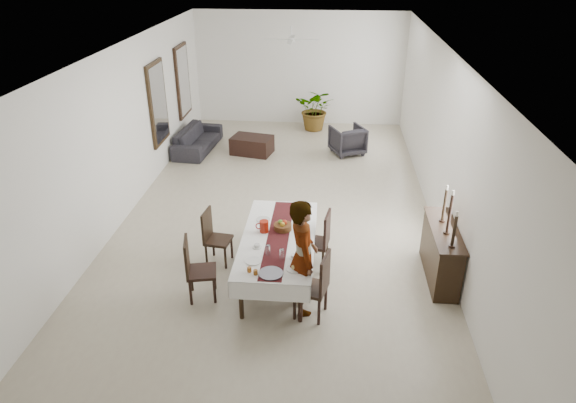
{
  "coord_description": "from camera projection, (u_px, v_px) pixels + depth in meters",
  "views": [
    {
      "loc": [
        0.95,
        -8.85,
        4.86
      ],
      "look_at": [
        0.3,
        -1.37,
        1.05
      ],
      "focal_mm": 32.0,
      "sensor_mm": 36.0,
      "label": 1
    }
  ],
  "objects": [
    {
      "name": "chair_right_far_leg_br",
      "position": [
        306.0,
        248.0,
        8.71
      ],
      "size": [
        0.05,
        0.05,
        0.43
      ],
      "primitive_type": "cylinder",
      "rotation": [
        0.0,
        0.0,
        -0.17
      ],
      "color": "black",
      "rests_on": "floor"
    },
    {
      "name": "coffee_table",
      "position": [
        252.0,
        145.0,
        13.1
      ],
      "size": [
        1.12,
        0.87,
        0.44
      ],
      "primitive_type": "cube",
      "rotation": [
        0.0,
        0.0,
        -0.22
      ],
      "color": "black",
      "rests_on": "floor"
    },
    {
      "name": "wine_glass_near",
      "position": [
        282.0,
        254.0,
        7.43
      ],
      "size": [
        0.07,
        0.07,
        0.16
      ],
      "primitive_type": "cylinder",
      "color": "white",
      "rests_on": "tablecloth_top"
    },
    {
      "name": "chair_right_far_back",
      "position": [
        327.0,
        229.0,
        8.23
      ],
      "size": [
        0.11,
        0.43,
        0.55
      ],
      "primitive_type": "cube",
      "rotation": [
        0.0,
        0.0,
        1.4
      ],
      "color": "black",
      "rests_on": "chair_right_far_seat"
    },
    {
      "name": "candlestick_near_base",
      "position": [
        452.0,
        246.0,
        7.46
      ],
      "size": [
        0.1,
        0.1,
        0.03
      ],
      "primitive_type": "cylinder",
      "color": "black",
      "rests_on": "sideboard_top"
    },
    {
      "name": "candlestick_mid_candle",
      "position": [
        453.0,
        193.0,
        7.5
      ],
      "size": [
        0.03,
        0.03,
        0.08
      ],
      "primitive_type": "cylinder",
      "color": "beige",
      "rests_on": "candlestick_mid_shaft"
    },
    {
      "name": "saucer_left",
      "position": [
        257.0,
        247.0,
        7.75
      ],
      "size": [
        0.14,
        0.14,
        0.01
      ],
      "primitive_type": "cylinder",
      "color": "white",
      "rests_on": "tablecloth_top"
    },
    {
      "name": "jam_jar_a",
      "position": [
        255.0,
        272.0,
        7.11
      ],
      "size": [
        0.06,
        0.06,
        0.07
      ],
      "primitive_type": "cylinder",
      "color": "brown",
      "rests_on": "tablecloth_top"
    },
    {
      "name": "chair_right_near_leg_fl",
      "position": [
        319.0,
        312.0,
        7.2
      ],
      "size": [
        0.05,
        0.05,
        0.44
      ],
      "primitive_type": "cylinder",
      "rotation": [
        0.0,
        0.0,
        -0.25
      ],
      "color": "black",
      "rests_on": "floor"
    },
    {
      "name": "bread_near_right",
      "position": [
        294.0,
        267.0,
        7.22
      ],
      "size": [
        0.09,
        0.09,
        0.09
      ],
      "primitive_type": "sphere",
      "color": "#D4B867",
      "rests_on": "plate_near_right"
    },
    {
      "name": "tablecloth_drape_left",
      "position": [
        243.0,
        243.0,
        8.14
      ],
      "size": [
        0.01,
        2.48,
        0.29
      ],
      "primitive_type": "cube",
      "rotation": [
        0.0,
        0.0,
        0.0
      ],
      "color": "white",
      "rests_on": "dining_table_top"
    },
    {
      "name": "table_runner",
      "position": [
        278.0,
        237.0,
        8.03
      ],
      "size": [
        0.34,
        2.4,
        0.0
      ],
      "primitive_type": "cube",
      "rotation": [
        0.0,
        0.0,
        0.0
      ],
      "color": "#55181B",
      "rests_on": "tablecloth_top"
    },
    {
      "name": "chair_right_far_leg_fl",
      "position": [
        323.0,
        262.0,
        8.33
      ],
      "size": [
        0.05,
        0.05,
        0.43
      ],
      "primitive_type": "cylinder",
      "rotation": [
        0.0,
        0.0,
        -0.17
      ],
      "color": "black",
      "rests_on": "floor"
    },
    {
      "name": "chair_left_near_leg_br",
      "position": [
        215.0,
        291.0,
        7.64
      ],
      "size": [
        0.05,
        0.05,
        0.43
      ],
      "primitive_type": "cylinder",
      "rotation": [
        0.0,
        0.0,
        0.21
      ],
      "color": "black",
      "rests_on": "floor"
    },
    {
      "name": "plate_near_left",
      "position": [
        253.0,
        261.0,
        7.41
      ],
      "size": [
        0.23,
        0.23,
        0.01
      ],
      "primitive_type": "cylinder",
      "color": "white",
      "rests_on": "tablecloth_top"
    },
    {
      "name": "sofa",
      "position": [
        198.0,
        139.0,
        13.31
      ],
      "size": [
        0.94,
        2.02,
        0.57
      ],
      "primitive_type": "imported",
      "rotation": [
        0.0,
        0.0,
        1.48
      ],
      "color": "#29262B",
      "rests_on": "floor"
    },
    {
      "name": "tablecloth_drape_right",
      "position": [
        314.0,
        246.0,
        8.05
      ],
      "size": [
        0.01,
        2.48,
        0.29
      ],
      "primitive_type": "cube",
      "rotation": [
        0.0,
        0.0,
        0.0
      ],
      "color": "white",
      "rests_on": "dining_table_top"
    },
    {
      "name": "chair_right_near_leg_bl",
      "position": [
        295.0,
        307.0,
        7.3
      ],
      "size": [
        0.05,
        0.05,
        0.44
      ],
      "primitive_type": "cylinder",
      "rotation": [
        0.0,
        0.0,
        -0.25
      ],
      "color": "black",
      "rests_on": "floor"
    },
    {
      "name": "wall_front",
      "position": [
        200.0,
        401.0,
        4.08
      ],
      "size": [
        6.0,
        0.02,
        3.2
      ],
      "primitive_type": "cube",
      "color": "white",
      "rests_on": "floor"
    },
    {
      "name": "chair_right_far_leg_fr",
      "position": [
        327.0,
        251.0,
        8.63
      ],
      "size": [
        0.05,
        0.05,
        0.43
      ],
      "primitive_type": "cylinder",
      "rotation": [
        0.0,
        0.0,
        -0.17
      ],
      "color": "black",
      "rests_on": "floor"
    },
    {
      "name": "candlestick_far_base",
      "position": [
        442.0,
        221.0,
        8.14
      ],
      "size": [
        0.1,
        0.1,
        0.03
      ],
      "primitive_type": "cylinder",
      "color": "black",
      "rests_on": "sideboard_top"
    },
    {
      "name": "chair_left_far_leg_fl",
      "position": [
        213.0,
        245.0,
        8.81
      ],
      "size": [
        0.05,
        0.05,
        0.4
      ],
      "primitive_type": "cylinder",
      "rotation": [
        0.0,
        0.0,
        -0.14
      ],
      "color": "black",
      "rests_on": "floor"
    },
    {
      "name": "chair_right_near_seat",
      "position": [
        311.0,
        288.0,
        7.29
      ],
      "size": [
        0.54,
        0.54,
        0.05
      ],
      "primitive_type": "cube",
      "rotation": [
        0.0,
        0.0,
        1.32
      ],
      "color": "black",
      "rests_on": "chair_right_near_leg_fl"
    },
    {
      "name": "candlestick_far_shaft",
      "position": [
        445.0,
        205.0,
        8.02
      ],
      "size": [
        0.05,
        0.05,
        0.53
      ],
      "primitive_type": "cylinder",
      "color": "black",
      "rests_on": "candlestick_far_base"
    },
    {
      "name": "wall_back",
      "position": [
        299.0,
        69.0,
        14.74
      ],
      "size": [
        6.0,
        0.02,
        3.2
      ],
      "primitive_type": "cube",
      "color": "white",
      "rests_on": "floor"
    },
    {
      "name": "chair_right_near_leg_fr",
      "position": [
        326.0,
        297.0,
        7.5
      ],
      "size": [
        0.05,
        0.05,
        0.44
      ],
      "primitive_type": "cylinder",
      "rotation": [
        0.0,
        0.0,
        -0.25
      ],
      "color": "black",
      "rests_on": "floor"
    },
    {
      "name": "chair_left_far_back",
      "position": [
        207.0,
        225.0,
        8.44
      ],
      "size": [
        0.09,
        0.41,
        0.52
      ],
      "primitive_type": "cube",
      "rotation": [
        0.0,
        0.0,
        -1.71
      ],
      "color": "black",
      "rests_on": "chair_left_far_seat"
    },
    {
      "name": "candlestick_mid_shaft",
      "position": [
        450.0,
        214.0,
        7.66
      ],
      "size": [
        0.05,
        0.05,
        0.62
      ],
      "primitive_type": "cylinder",
      "color": "black",
      "rests_on": "candlestick_mid_base"
    },
    {
      "name": "fruit_green",
      "position": [
        280.0,
        222.0,
        8.22
      ],
      "size": [
        0.08,
        0.08,
        0.08
      ],
      "primitive_type": "sphere",
      "color": "#527E26",
      "rests_on": "fruit_basket"
    },
    {
      "name": "chair_right_far_leg_bl",
      "position": [
        302.0,
        259.0,
        8.4
      ],
      "size": [
        0.05,
        0.05,
        0.43
      ],
      "primitive_type": "cylinder",
      "rotation": [
        0.0,
        0.0,
        -0.17
      ],
      "color": "black",
      "rests_on": "floor"
    },
    {
      "name": "candlestick_near_shaft",
      "position": [
        454.0,
        231.0,
        7.35
      ],
      "size": [
        0.05,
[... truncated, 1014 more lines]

